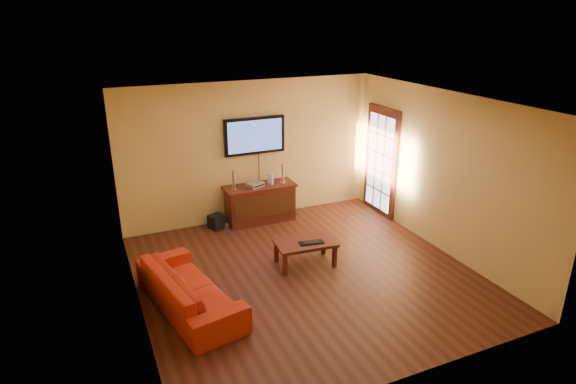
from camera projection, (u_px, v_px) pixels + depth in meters
ground_plane at (306, 274)px, 7.54m from camera, size 5.00×5.00×0.00m
room_walls at (290, 161)px, 7.49m from camera, size 5.00×5.00×5.00m
french_door at (381, 163)px, 9.56m from camera, size 0.07×1.02×2.22m
media_console at (260, 203)px, 9.35m from camera, size 1.38×0.53×0.74m
television at (255, 136)px, 9.09m from camera, size 1.20×0.08×0.71m
coffee_table at (305, 244)px, 7.73m from camera, size 1.01×0.66×0.41m
sofa at (189, 282)px, 6.56m from camera, size 0.99×2.11×0.80m
speaker_left at (234, 181)px, 8.95m from camera, size 0.10×0.10×0.37m
speaker_right at (283, 174)px, 9.32m from camera, size 0.10×0.10×0.38m
av_receiver at (255, 184)px, 9.17m from camera, size 0.38×0.34×0.07m
game_console at (270, 179)px, 9.29m from camera, size 0.08×0.15×0.20m
subwoofer at (217, 222)px, 9.12m from camera, size 0.34×0.34×0.26m
bottle at (227, 229)px, 8.87m from camera, size 0.08×0.08×0.22m
keyboard at (311, 242)px, 7.65m from camera, size 0.41×0.21×0.02m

